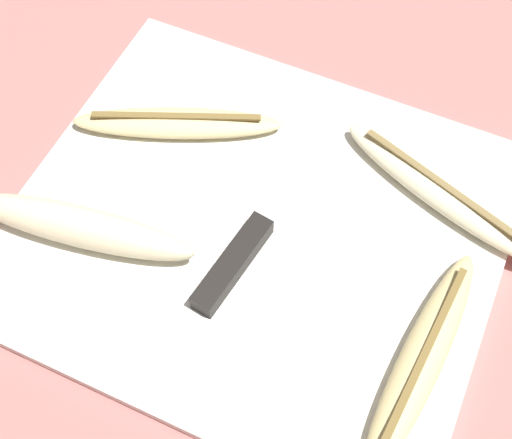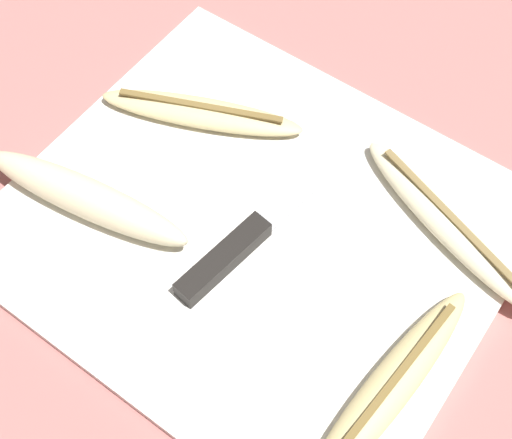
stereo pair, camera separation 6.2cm
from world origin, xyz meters
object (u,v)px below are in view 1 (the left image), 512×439
banana_mellow_near (177,123)px  banana_spotted_left (421,360)px  banana_bright_far (439,191)px  banana_pale_long (81,227)px  knife (244,245)px

banana_mellow_near → banana_spotted_left: (0.28, -0.13, 0.00)m
banana_bright_far → banana_mellow_near: bearing=-173.4°
banana_pale_long → banana_spotted_left: banana_pale_long is taller
banana_pale_long → banana_spotted_left: (0.30, 0.01, -0.01)m
banana_pale_long → banana_bright_far: banana_pale_long is taller
knife → banana_mellow_near: size_ratio=1.13×
banana_spotted_left → banana_pale_long: bearing=-178.2°
banana_mellow_near → banana_bright_far: 0.25m
banana_mellow_near → knife: bearing=-39.3°
knife → banana_pale_long: bearing=-152.8°
banana_pale_long → banana_bright_far: size_ratio=1.00×
knife → banana_bright_far: (0.14, 0.12, 0.00)m
banana_pale_long → banana_bright_far: bearing=31.9°
banana_mellow_near → banana_spotted_left: size_ratio=0.92×
banana_pale_long → banana_bright_far: 0.31m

